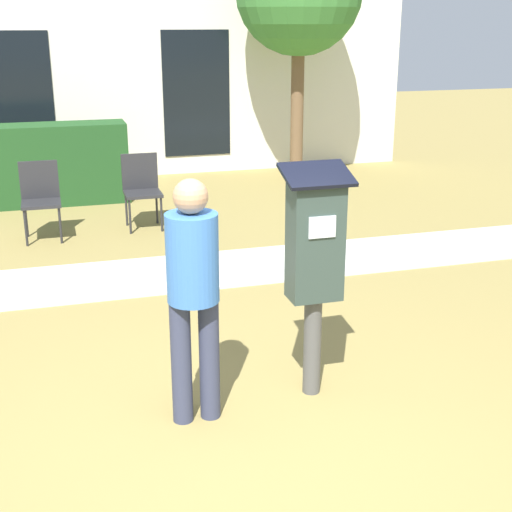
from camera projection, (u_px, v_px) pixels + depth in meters
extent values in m
plane|color=olive|center=(250.00, 456.00, 4.22)|extent=(40.00, 40.00, 0.00)
cube|color=beige|center=(162.00, 274.00, 7.19)|extent=(12.00, 1.10, 0.02)
cube|color=silver|center=(107.00, 76.00, 11.23)|extent=(10.00, 0.24, 3.20)
cube|color=black|center=(16.00, 99.00, 10.83)|extent=(1.10, 0.02, 2.00)
cube|color=black|center=(197.00, 94.00, 11.58)|extent=(1.10, 0.02, 2.00)
cylinder|color=#4C4C4C|center=(312.00, 345.00, 4.84)|extent=(0.12, 0.12, 0.70)
cube|color=#2D3D38|center=(315.00, 240.00, 4.60)|extent=(0.34, 0.22, 0.80)
cube|color=silver|center=(322.00, 227.00, 4.46)|extent=(0.18, 0.01, 0.14)
cube|color=black|center=(317.00, 174.00, 4.47)|extent=(0.44, 0.31, 0.12)
cylinder|color=#333851|center=(181.00, 363.00, 4.47)|extent=(0.13, 0.13, 0.82)
cylinder|color=#333851|center=(209.00, 359.00, 4.52)|extent=(0.13, 0.13, 0.82)
cylinder|color=#386BB7|center=(192.00, 258.00, 4.28)|extent=(0.32, 0.32, 0.55)
sphere|color=tan|center=(190.00, 196.00, 4.16)|extent=(0.21, 0.21, 0.21)
cylinder|color=#262628|center=(26.00, 228.00, 8.05)|extent=(0.03, 0.03, 0.42)
cylinder|color=#262628|center=(60.00, 226.00, 8.15)|extent=(0.03, 0.03, 0.42)
cylinder|color=#262628|center=(26.00, 220.00, 8.40)|extent=(0.03, 0.03, 0.42)
cylinder|color=#262628|center=(59.00, 217.00, 8.50)|extent=(0.03, 0.03, 0.42)
cube|color=#262628|center=(41.00, 203.00, 8.20)|extent=(0.44, 0.44, 0.04)
cube|color=#262628|center=(39.00, 180.00, 8.31)|extent=(0.44, 0.04, 0.44)
cylinder|color=#262628|center=(130.00, 217.00, 8.51)|extent=(0.03, 0.03, 0.42)
cylinder|color=#262628|center=(162.00, 215.00, 8.61)|extent=(0.03, 0.03, 0.42)
cylinder|color=#262628|center=(126.00, 209.00, 8.86)|extent=(0.03, 0.03, 0.42)
cylinder|color=#262628|center=(157.00, 207.00, 8.96)|extent=(0.03, 0.03, 0.42)
cube|color=#262628|center=(143.00, 194.00, 8.66)|extent=(0.44, 0.44, 0.04)
cube|color=#262628|center=(140.00, 171.00, 8.77)|extent=(0.44, 0.04, 0.44)
cube|color=#1E471E|center=(37.00, 165.00, 9.80)|extent=(2.47, 0.60, 1.10)
cylinder|color=brown|center=(297.00, 111.00, 11.07)|extent=(0.20, 0.20, 2.20)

